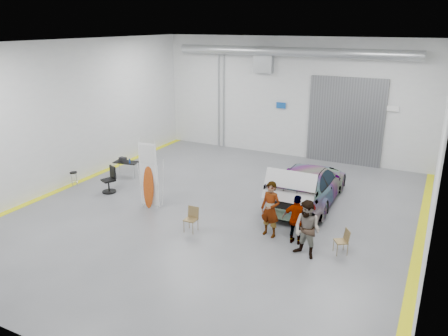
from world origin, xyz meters
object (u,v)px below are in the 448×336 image
at_px(work_table, 125,162).
at_px(office_chair, 110,181).
at_px(person_b, 307,229).
at_px(folding_chair_far, 341,246).
at_px(surfboard_display, 148,180).
at_px(person_c, 297,220).
at_px(folding_chair_near, 191,224).
at_px(person_a, 270,209).
at_px(sedan_car, 309,184).
at_px(shop_stool, 74,179).

distance_m(work_table, office_chair, 1.98).
relative_size(person_b, office_chair, 1.67).
bearing_deg(folding_chair_far, surfboard_display, -124.58).
bearing_deg(work_table, person_c, -16.47).
height_order(surfboard_display, folding_chair_near, surfboard_display).
xyz_separation_m(person_a, person_b, (1.45, -0.79, -0.04)).
bearing_deg(folding_chair_near, folding_chair_far, 8.56).
distance_m(person_c, office_chair, 8.22).
height_order(person_a, person_c, person_a).
xyz_separation_m(sedan_car, folding_chair_far, (2.02, -3.37, -0.51)).
distance_m(folding_chair_near, folding_chair_far, 4.83).
distance_m(surfboard_display, shop_stool, 4.27).
relative_size(person_c, shop_stool, 2.59).
bearing_deg(work_table, person_b, -19.35).
relative_size(surfboard_display, folding_chair_near, 3.18).
xyz_separation_m(work_table, office_chair, (0.67, -1.85, -0.21)).
relative_size(sedan_car, folding_chair_near, 6.25).
distance_m(sedan_car, folding_chair_far, 3.96).
relative_size(folding_chair_near, shop_stool, 1.33).
bearing_deg(work_table, sedan_car, 5.22).
height_order(folding_chair_near, work_table, work_table).
distance_m(person_c, folding_chair_near, 3.50).
bearing_deg(folding_chair_far, person_a, -125.71).
relative_size(person_a, folding_chair_far, 2.40).
relative_size(sedan_car, person_a, 2.80).
bearing_deg(office_chair, surfboard_display, 10.06).
distance_m(shop_stool, office_chair, 1.82).
bearing_deg(person_a, surfboard_display, -169.47).
bearing_deg(folding_chair_far, person_c, -123.05).
relative_size(person_a, person_c, 1.15).
bearing_deg(folding_chair_near, office_chair, 161.23).
xyz_separation_m(person_c, surfboard_display, (-5.81, 0.21, 0.26)).
bearing_deg(sedan_car, shop_stool, 14.99).
height_order(person_b, work_table, person_b).
xyz_separation_m(folding_chair_far, shop_stool, (-11.39, 0.61, 0.07)).
distance_m(folding_chair_far, work_table, 10.59).
xyz_separation_m(person_b, surfboard_display, (-6.33, 0.89, 0.18)).
distance_m(person_a, person_c, 0.94).
distance_m(surfboard_display, work_table, 3.90).
bearing_deg(person_b, office_chair, -172.09).
bearing_deg(folding_chair_far, office_chair, -127.47).
xyz_separation_m(person_a, shop_stool, (-9.06, 0.49, -0.62)).
relative_size(person_b, work_table, 1.53).
bearing_deg(folding_chair_near, work_table, 147.29).
bearing_deg(sedan_car, work_table, 3.78).
bearing_deg(person_a, office_chair, -173.47).
bearing_deg(person_a, person_b, -16.79).
xyz_separation_m(surfboard_display, folding_chair_near, (2.44, -1.00, -0.81)).
height_order(sedan_car, office_chair, sedan_car).
distance_m(person_c, shop_stool, 10.02).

